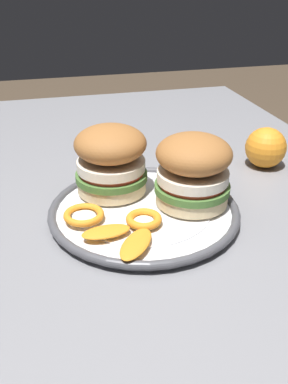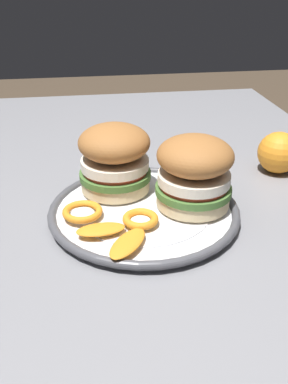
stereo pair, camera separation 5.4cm
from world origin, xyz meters
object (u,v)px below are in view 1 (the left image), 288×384
dinner_plate (144,211)px  sandwich_half_left (111,159)px  whole_orange (266,148)px  sandwich_half_right (193,169)px  dining_table (108,278)px

dinner_plate → sandwich_half_left: size_ratio=1.87×
sandwich_half_left → whole_orange: size_ratio=2.03×
sandwich_half_right → dining_table: bearing=93.5°
dinner_plate → sandwich_half_right: 0.09m
sandwich_half_left → dinner_plate: bearing=-150.1°
dinner_plate → sandwich_half_right: size_ratio=1.82×
dining_table → sandwich_half_right: sandwich_half_right is taller
dinner_plate → sandwich_half_left: 0.09m
dinner_plate → dining_table: bearing=101.4°
dining_table → sandwich_half_left: bearing=-17.9°
dining_table → dinner_plate: (0.01, -0.06, 0.10)m
sandwich_half_left → whole_orange: sandwich_half_left is taller
dinner_plate → sandwich_half_left: bearing=29.9°
sandwich_half_right → whole_orange: size_ratio=2.08×
whole_orange → dining_table: bearing=112.6°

